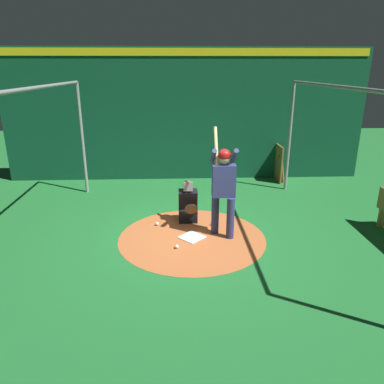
{
  "coord_description": "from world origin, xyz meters",
  "views": [
    {
      "loc": [
        6.4,
        -0.28,
        3.16
      ],
      "look_at": [
        0.0,
        0.0,
        0.95
      ],
      "focal_mm": 33.71,
      "sensor_mm": 36.0,
      "label": 1
    }
  ],
  "objects_px": {
    "catcher": "(188,205)",
    "baseball_1": "(177,246)",
    "baseball_0": "(213,224)",
    "baseball_2": "(157,224)",
    "batter": "(223,184)",
    "bat_rack": "(277,163)",
    "home_plate": "(192,237)"
  },
  "relations": [
    {
      "from": "home_plate",
      "to": "catcher",
      "type": "height_order",
      "value": "catcher"
    },
    {
      "from": "batter",
      "to": "bat_rack",
      "type": "height_order",
      "value": "batter"
    },
    {
      "from": "batter",
      "to": "baseball_0",
      "type": "distance_m",
      "value": 1.13
    },
    {
      "from": "catcher",
      "to": "baseball_1",
      "type": "height_order",
      "value": "catcher"
    },
    {
      "from": "batter",
      "to": "baseball_0",
      "type": "xyz_separation_m",
      "value": [
        -0.46,
        -0.14,
        -1.02
      ]
    },
    {
      "from": "baseball_0",
      "to": "baseball_1",
      "type": "relative_size",
      "value": 1.0
    },
    {
      "from": "baseball_2",
      "to": "bat_rack",
      "type": "bearing_deg",
      "value": 133.68
    },
    {
      "from": "home_plate",
      "to": "catcher",
      "type": "relative_size",
      "value": 0.45
    },
    {
      "from": "home_plate",
      "to": "baseball_2",
      "type": "height_order",
      "value": "baseball_2"
    },
    {
      "from": "home_plate",
      "to": "baseball_1",
      "type": "bearing_deg",
      "value": -34.2
    },
    {
      "from": "baseball_0",
      "to": "baseball_2",
      "type": "relative_size",
      "value": 1.0
    },
    {
      "from": "catcher",
      "to": "home_plate",
      "type": "bearing_deg",
      "value": 3.25
    },
    {
      "from": "home_plate",
      "to": "baseball_0",
      "type": "xyz_separation_m",
      "value": [
        -0.56,
        0.46,
        0.03
      ]
    },
    {
      "from": "batter",
      "to": "bat_rack",
      "type": "relative_size",
      "value": 1.98
    },
    {
      "from": "baseball_0",
      "to": "batter",
      "type": "bearing_deg",
      "value": 17.26
    },
    {
      "from": "baseball_1",
      "to": "baseball_2",
      "type": "distance_m",
      "value": 1.12
    },
    {
      "from": "bat_rack",
      "to": "baseball_1",
      "type": "bearing_deg",
      "value": -34.94
    },
    {
      "from": "home_plate",
      "to": "baseball_2",
      "type": "distance_m",
      "value": 0.93
    },
    {
      "from": "baseball_2",
      "to": "batter",
      "type": "bearing_deg",
      "value": 69.01
    },
    {
      "from": "catcher",
      "to": "baseball_0",
      "type": "xyz_separation_m",
      "value": [
        0.26,
        0.51,
        -0.32
      ]
    },
    {
      "from": "home_plate",
      "to": "bat_rack",
      "type": "relative_size",
      "value": 0.4
    },
    {
      "from": "batter",
      "to": "baseball_1",
      "type": "height_order",
      "value": "batter"
    },
    {
      "from": "batter",
      "to": "catcher",
      "type": "bearing_deg",
      "value": -138.1
    },
    {
      "from": "catcher",
      "to": "baseball_2",
      "type": "xyz_separation_m",
      "value": [
        0.22,
        -0.67,
        -0.32
      ]
    },
    {
      "from": "batter",
      "to": "baseball_1",
      "type": "xyz_separation_m",
      "value": [
        0.54,
        -0.9,
        -1.02
      ]
    },
    {
      "from": "bat_rack",
      "to": "baseball_1",
      "type": "relative_size",
      "value": 14.32
    },
    {
      "from": "catcher",
      "to": "bat_rack",
      "type": "distance_m",
      "value": 4.12
    },
    {
      "from": "catcher",
      "to": "bat_rack",
      "type": "height_order",
      "value": "bat_rack"
    },
    {
      "from": "bat_rack",
      "to": "baseball_0",
      "type": "height_order",
      "value": "bat_rack"
    },
    {
      "from": "baseball_0",
      "to": "baseball_2",
      "type": "height_order",
      "value": "same"
    },
    {
      "from": "batter",
      "to": "baseball_0",
      "type": "bearing_deg",
      "value": -162.74
    },
    {
      "from": "batter",
      "to": "baseball_2",
      "type": "distance_m",
      "value": 1.74
    }
  ]
}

